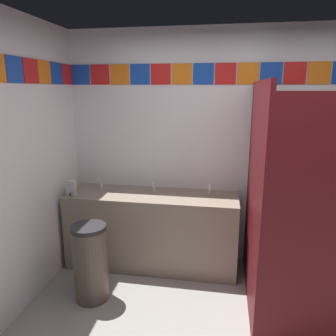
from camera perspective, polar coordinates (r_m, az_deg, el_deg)
wall_back at (r=3.61m, az=11.39°, el=3.24°), size 3.63×0.09×2.56m
vanity_counter at (r=3.63m, az=-2.79°, el=-10.62°), size 1.84×0.56×0.82m
faucet_left at (r=3.73m, az=-11.81°, el=-2.87°), size 0.04×0.10×0.14m
faucet_center at (r=3.56m, az=-2.56°, el=-3.41°), size 0.04×0.10×0.14m
faucet_right at (r=3.48m, az=7.38°, el=-3.89°), size 0.04×0.10×0.14m
soap_dispenser at (r=3.60m, az=-16.65°, el=-3.35°), size 0.09×0.09×0.16m
stall_divider at (r=2.79m, az=19.04°, el=-6.47°), size 0.92×1.34×2.00m
toilet at (r=3.52m, az=23.52°, el=-14.90°), size 0.39×0.49×0.74m
trash_bin at (r=3.19m, az=-13.54°, el=-15.93°), size 0.32×0.32×0.73m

